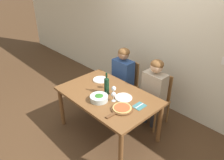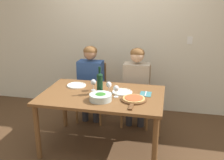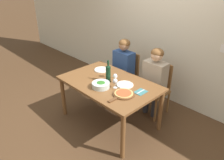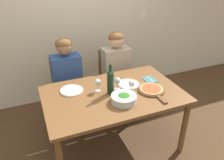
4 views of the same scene
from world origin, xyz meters
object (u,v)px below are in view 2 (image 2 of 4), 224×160
chair_left (93,89)px  broccoli_bowl (101,97)px  wine_glass_left (93,83)px  person_man (136,80)px  chair_right (137,93)px  dinner_plate_left (76,85)px  person_woman (90,77)px  dinner_plate_right (122,92)px  wine_glass_right (116,89)px  pizza_on_board (134,99)px  fork_on_napkin (146,94)px  wine_bottle (100,83)px  wine_glass_centre (109,85)px

chair_left → broccoli_bowl: size_ratio=3.41×
wine_glass_left → person_man: bearing=51.0°
chair_right → dinner_plate_left: size_ratio=3.49×
person_woman → dinner_plate_right: size_ratio=4.65×
person_woman → wine_glass_right: (0.56, -0.77, 0.13)m
wine_glass_left → chair_right: bearing=55.7°
chair_left → wine_glass_right: (0.56, -0.88, 0.37)m
dinner_plate_right → chair_right: bearing=81.7°
dinner_plate_right → pizza_on_board: bearing=-51.3°
pizza_on_board → wine_glass_right: size_ratio=2.95×
dinner_plate_left → broccoli_bowl: bearing=-42.7°
person_woman → dinner_plate_right: person_woman is taller
broccoli_bowl → fork_on_napkin: bearing=31.8°
wine_bottle → dinner_plate_right: (0.27, 0.09, -0.14)m
wine_glass_left → wine_glass_centre: (0.22, -0.05, 0.00)m
wine_glass_left → wine_bottle: bearing=-40.8°
dinner_plate_left → chair_right: bearing=38.1°
person_man → wine_glass_centre: (-0.27, -0.65, 0.13)m
pizza_on_board → wine_glass_left: wine_glass_left is taller
chair_right → dinner_plate_left: bearing=-141.9°
person_woman → pizza_on_board: size_ratio=2.72×
pizza_on_board → wine_glass_left: bearing=157.7°
chair_left → wine_glass_centre: bearing=-59.8°
broccoli_bowl → pizza_on_board: size_ratio=0.60×
wine_bottle → dinner_plate_left: 0.46m
fork_on_napkin → wine_glass_left: bearing=-179.6°
wine_glass_centre → chair_right: bearing=70.7°
dinner_plate_right → wine_glass_left: 0.39m
wine_bottle → wine_glass_left: wine_bottle is taller
dinner_plate_left → wine_glass_right: size_ratio=1.73×
person_man → wine_glass_left: (-0.49, -0.60, 0.13)m
dinner_plate_left → dinner_plate_right: bearing=-10.1°
wine_glass_right → fork_on_napkin: bearing=26.4°
person_man → wine_bottle: bearing=-118.1°
pizza_on_board → wine_glass_centre: 0.40m
chair_right → dinner_plate_right: bearing=-98.3°
dinner_plate_right → wine_glass_centre: wine_glass_centre is taller
person_woman → chair_left: bearing=90.0°
dinner_plate_right → dinner_plate_left: bearing=169.9°
chair_right → broccoli_bowl: chair_right is taller
pizza_on_board → chair_left: bearing=129.9°
chair_right → pizza_on_board: chair_right is taller
wine_glass_right → dinner_plate_right: bearing=74.2°
dinner_plate_left → wine_glass_left: bearing=-22.1°
chair_right → wine_glass_right: (-0.15, -0.88, 0.37)m
chair_right → wine_glass_left: (-0.49, -0.71, 0.37)m
pizza_on_board → wine_glass_centre: wine_glass_centre is taller
dinner_plate_left → dinner_plate_right: size_ratio=1.00×
dinner_plate_left → fork_on_napkin: 0.97m
chair_left → fork_on_napkin: (0.91, -0.71, 0.27)m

